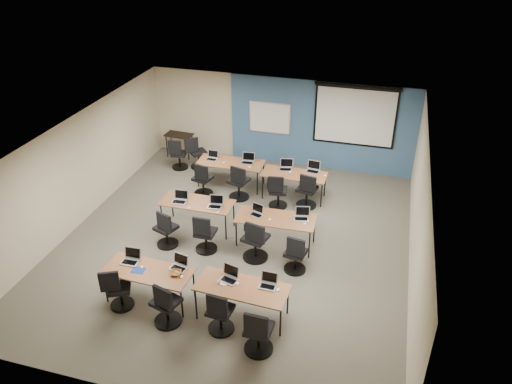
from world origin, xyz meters
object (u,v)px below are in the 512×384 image
(task_chair_3, at_px, (258,335))
(task_chair_4, at_px, (166,232))
(task_chair_8, at_px, (203,182))
(spare_chair_a, at_px, (197,155))
(laptop_11, at_px, (313,169))
(laptop_4, at_px, (180,199))
(task_chair_2, at_px, (220,315))
(laptop_3, at_px, (268,283))
(training_table_front_left, at_px, (148,272))
(whiteboard, at_px, (270,118))
(laptop_0, at_px, (131,258))
(spare_chair_b, at_px, (178,157))
(training_table_front_right, at_px, (242,289))
(task_chair_9, at_px, (239,185))
(task_chair_7, at_px, (295,257))
(utility_table, at_px, (179,137))
(task_chair_6, at_px, (255,243))
(training_table_mid_left, at_px, (197,204))
(task_chair_5, at_px, (205,236))
(laptop_6, at_px, (257,212))
(laptop_9, at_px, (248,160))
(laptop_2, at_px, (230,276))
(training_table_back_left, at_px, (231,164))
(laptop_8, at_px, (212,157))
(task_chair_1, at_px, (166,307))
(laptop_7, at_px, (302,216))
(task_chair_10, at_px, (278,194))
(training_table_back_right, at_px, (294,175))
(task_chair_0, at_px, (118,292))
(laptop_1, at_px, (179,265))
(laptop_5, at_px, (216,204))
(task_chair_11, at_px, (307,193))
(laptop_10, at_px, (286,167))
(training_table_mid_right, at_px, (276,219))

(task_chair_3, relative_size, task_chair_4, 1.02)
(task_chair_8, height_order, spare_chair_a, spare_chair_a)
(laptop_11, bearing_deg, laptop_4, -131.62)
(task_chair_2, distance_m, laptop_3, 1.08)
(training_table_front_left, distance_m, task_chair_8, 4.29)
(whiteboard, distance_m, training_table_front_left, 6.86)
(laptop_0, height_order, spare_chair_b, laptop_0)
(training_table_front_right, xyz_separation_m, task_chair_9, (-1.42, 4.29, -0.26))
(laptop_0, xyz_separation_m, task_chair_9, (0.96, 4.14, -0.37))
(task_chair_7, bearing_deg, utility_table, 144.06)
(task_chair_8, bearing_deg, task_chair_6, -33.71)
(training_table_mid_left, height_order, task_chair_5, task_chair_5)
(whiteboard, xyz_separation_m, laptop_6, (0.77, -4.20, -0.66))
(training_table_front_left, height_order, laptop_11, laptop_11)
(task_chair_2, height_order, laptop_9, laptop_9)
(laptop_2, bearing_deg, laptop_6, 107.85)
(training_table_back_left, distance_m, task_chair_8, 0.97)
(laptop_8, bearing_deg, task_chair_1, -76.68)
(laptop_7, xyz_separation_m, task_chair_10, (-0.92, 1.49, -0.39))
(training_table_back_right, distance_m, task_chair_0, 5.73)
(laptop_1, height_order, laptop_11, laptop_11)
(task_chair_4, bearing_deg, laptop_5, 64.08)
(laptop_2, bearing_deg, laptop_0, -164.80)
(training_table_mid_left, distance_m, laptop_3, 3.48)
(training_table_mid_left, relative_size, task_chair_11, 1.74)
(laptop_0, xyz_separation_m, laptop_2, (2.09, 0.01, -0.00))
(laptop_2, relative_size, task_chair_3, 0.34)
(training_table_front_left, relative_size, training_table_back_right, 1.02)
(task_chair_5, bearing_deg, training_table_front_right, -51.22)
(task_chair_6, relative_size, laptop_10, 2.94)
(spare_chair_b, bearing_deg, laptop_8, -31.08)
(training_table_mid_right, height_order, task_chair_11, task_chair_11)
(task_chair_8, distance_m, laptop_10, 2.31)
(task_chair_0, bearing_deg, spare_chair_a, 72.42)
(training_table_back_left, relative_size, laptop_8, 5.92)
(laptop_11, bearing_deg, training_table_mid_left, -128.05)
(training_table_front_right, distance_m, laptop_9, 5.28)
(laptop_11, bearing_deg, task_chair_4, -123.06)
(laptop_2, xyz_separation_m, task_chair_5, (-1.15, 1.63, -0.39))
(laptop_6, xyz_separation_m, spare_chair_b, (-3.30, 2.99, -0.39))
(laptop_8, bearing_deg, laptop_2, -64.22)
(whiteboard, relative_size, task_chair_0, 1.34)
(utility_table, bearing_deg, training_table_front_right, -54.06)
(laptop_4, xyz_separation_m, task_chair_7, (3.07, -0.98, -0.40))
(training_table_front_right, bearing_deg, spare_chair_b, 127.19)
(task_chair_0, xyz_separation_m, task_chair_10, (2.11, 4.57, 0.01))
(laptop_11, bearing_deg, task_chair_3, -81.92)
(training_table_back_right, xyz_separation_m, laptop_0, (-2.38, -4.61, 0.11))
(laptop_0, xyz_separation_m, task_chair_8, (-0.05, 4.07, -0.38))
(laptop_1, height_order, task_chair_10, laptop_1)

